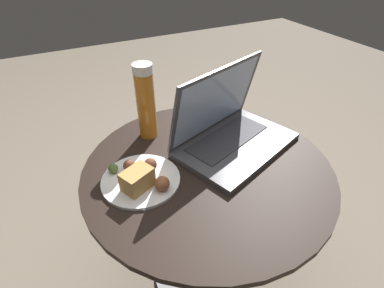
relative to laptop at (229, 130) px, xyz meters
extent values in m
plane|color=#726656|center=(-0.12, -0.07, -0.60)|extent=(6.00, 6.00, 0.00)
cylinder|color=#9E9EA3|center=(-0.12, -0.07, -0.59)|extent=(0.39, 0.39, 0.01)
cylinder|color=#9E9EA3|center=(-0.12, -0.07, -0.33)|extent=(0.06, 0.06, 0.51)
cylinder|color=black|center=(-0.12, -0.07, -0.06)|extent=(0.73, 0.73, 0.02)
cube|color=#47474C|center=(0.01, -0.03, -0.04)|extent=(0.43, 0.34, 0.02)
cube|color=#333338|center=(0.00, 0.00, -0.03)|extent=(0.31, 0.20, 0.00)
cube|color=#47474C|center=(-0.02, 0.06, 0.08)|extent=(0.37, 0.18, 0.23)
cube|color=silver|center=(-0.02, 0.05, 0.08)|extent=(0.34, 0.16, 0.21)
cylinder|color=#C6701E|center=(-0.21, 0.16, 0.06)|extent=(0.06, 0.06, 0.22)
cylinder|color=white|center=(-0.21, 0.16, 0.18)|extent=(0.06, 0.06, 0.03)
cylinder|color=white|center=(-0.31, -0.04, -0.05)|extent=(0.22, 0.22, 0.01)
cube|color=tan|center=(-0.33, -0.07, -0.01)|extent=(0.09, 0.08, 0.06)
sphere|color=brown|center=(-0.33, 0.01, -0.03)|extent=(0.03, 0.03, 0.03)
sphere|color=brown|center=(-0.27, -0.02, -0.02)|extent=(0.04, 0.04, 0.04)
sphere|color=#4C6B33|center=(-0.37, 0.02, -0.03)|extent=(0.03, 0.03, 0.03)
sphere|color=#9E5B38|center=(-0.27, -0.11, -0.02)|extent=(0.04, 0.04, 0.04)
cube|color=silver|center=(-0.30, -0.10, -0.05)|extent=(0.10, 0.10, 0.00)
cube|color=silver|center=(-0.23, -0.04, -0.05)|extent=(0.05, 0.05, 0.00)
camera|label=1|loc=(-0.46, -0.64, 0.52)|focal=28.00mm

